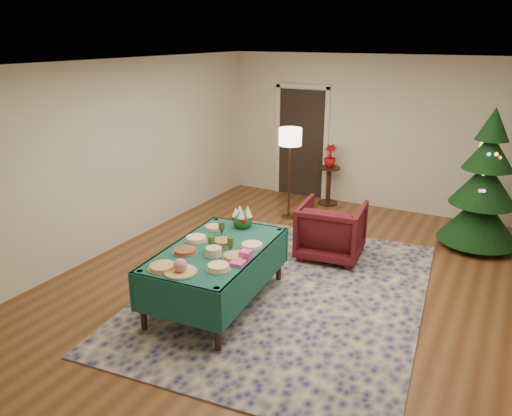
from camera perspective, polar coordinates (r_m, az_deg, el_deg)
The scene contains 25 objects.
room_shell at distance 5.89m, azimuth 6.07°, elevation 2.74°, with size 7.00×7.00×7.00m.
doorway at distance 9.67m, azimuth 5.22°, elevation 7.74°, with size 1.08×0.04×2.16m.
rug at distance 6.24m, azimuth 3.46°, elevation -9.53°, with size 3.20×4.20×0.02m, color #141A4B.
buffet_table at distance 5.76m, azimuth -4.54°, elevation -5.89°, with size 1.21×1.91×0.71m.
platter_0 at distance 5.29m, azimuth -10.64°, elevation -6.64°, with size 0.31×0.31×0.04m.
platter_1 at distance 5.15m, azimuth -8.63°, elevation -6.77°, with size 0.35×0.35×0.15m.
platter_2 at distance 5.18m, azimuth -4.32°, elevation -6.79°, with size 0.26×0.26×0.06m.
platter_3 at distance 5.60m, azimuth -8.12°, elevation -4.91°, with size 0.28×0.28×0.05m.
platter_4 at distance 5.50m, azimuth -4.87°, elevation -5.01°, with size 0.21×0.21×0.10m.
platter_5 at distance 5.44m, azimuth -2.41°, elevation -5.54°, with size 0.29×0.29×0.04m.
platter_6 at distance 5.92m, azimuth -6.85°, elevation -3.51°, with size 0.28×0.28×0.05m.
platter_7 at distance 5.76m, azimuth -3.77°, elevation -3.96°, with size 0.26×0.26×0.07m.
platter_8 at distance 5.71m, azimuth -0.46°, elevation -4.28°, with size 0.27×0.27×0.04m.
platter_9 at distance 6.24m, azimuth -4.80°, elevation -2.24°, with size 0.26×0.26×0.04m.
goblet_0 at distance 6.03m, azimuth -3.96°, elevation -2.31°, with size 0.08×0.08×0.17m.
goblet_1 at distance 5.58m, azimuth -2.92°, elevation -4.11°, with size 0.08×0.08×0.17m.
goblet_2 at distance 5.61m, azimuth -5.10°, elevation -4.01°, with size 0.08×0.08×0.17m.
napkin_stack at distance 5.29m, azimuth -2.07°, elevation -6.30°, with size 0.14×0.14×0.04m, color #E23FAB.
gift_box at distance 5.40m, azimuth -1.20°, elevation -5.39°, with size 0.11×0.11×0.10m, color #F04294.
centerpiece at distance 6.24m, azimuth -1.53°, elevation -1.14°, with size 0.26×0.26×0.29m.
armchair at distance 7.08m, azimuth 8.61°, elevation -2.24°, with size 0.86×0.81×0.89m, color #4C1015.
floor_lamp at distance 8.31m, azimuth 3.92°, elevation 7.50°, with size 0.38×0.38×1.56m.
side_table at distance 9.35m, azimuth 8.30°, elevation 2.48°, with size 0.40×0.40×0.71m.
potted_plant at distance 9.22m, azimuth 8.45°, elevation 5.34°, with size 0.23×0.41×0.23m, color #A10B0E.
christmas_tree at distance 7.91m, azimuth 24.62°, elevation 2.23°, with size 1.16×1.16×2.08m.
Camera 1 is at (2.12, -5.23, 3.01)m, focal length 35.00 mm.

